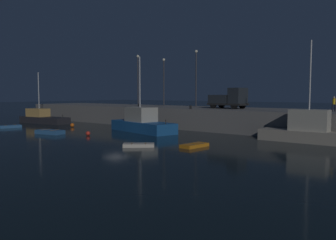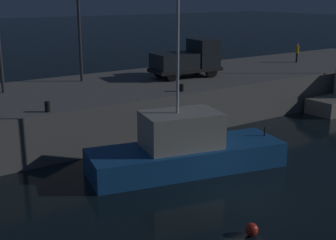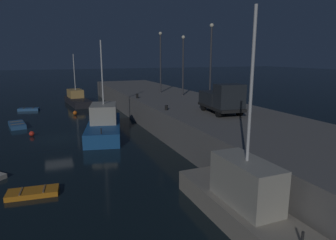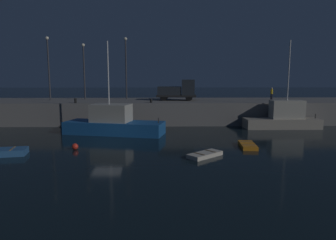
{
  "view_description": "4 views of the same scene",
  "coord_description": "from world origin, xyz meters",
  "px_view_note": "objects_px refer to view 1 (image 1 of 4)",
  "views": [
    {
      "loc": [
        27.99,
        -26.2,
        4.62
      ],
      "look_at": [
        2.68,
        6.07,
        1.46
      ],
      "focal_mm": 36.46,
      "sensor_mm": 36.0,
      "label": 1
    },
    {
      "loc": [
        -13.22,
        -12.95,
        8.55
      ],
      "look_at": [
        1.0,
        7.48,
        1.73
      ],
      "focal_mm": 49.43,
      "sensor_mm": 36.0,
      "label": 2
    },
    {
      "loc": [
        28.73,
        -0.5,
        7.61
      ],
      "look_at": [
        4.1,
        9.58,
        1.87
      ],
      "focal_mm": 31.66,
      "sensor_mm": 36.0,
      "label": 3
    },
    {
      "loc": [
        4.68,
        -25.04,
        5.51
      ],
      "look_at": [
        5.43,
        6.11,
        1.15
      ],
      "focal_mm": 31.74,
      "sensor_mm": 36.0,
      "label": 4
    }
  ],
  "objects_px": {
    "dinghy_orange_near": "(194,145)",
    "dockworker": "(334,103)",
    "lamp_post_central": "(196,74)",
    "dinghy_red_small": "(10,126)",
    "mooring_buoy_near": "(88,133)",
    "bollard_central": "(191,107)",
    "fishing_trawler_red": "(142,123)",
    "lamp_post_east": "(164,78)",
    "bollard_west": "(139,105)",
    "lamp_post_west": "(138,76)",
    "utility_truck": "(229,99)",
    "fishing_boat_blue": "(43,118)",
    "fishing_boat_white": "(305,130)",
    "mooring_buoy_mid": "(72,125)",
    "rowboat_white_mid": "(139,145)",
    "rowboat_blue_far": "(50,132)"
  },
  "relations": [
    {
      "from": "fishing_trawler_red",
      "to": "bollard_west",
      "type": "distance_m",
      "value": 7.36
    },
    {
      "from": "fishing_trawler_red",
      "to": "dinghy_orange_near",
      "type": "distance_m",
      "value": 13.31
    },
    {
      "from": "fishing_trawler_red",
      "to": "utility_truck",
      "type": "distance_m",
      "value": 11.81
    },
    {
      "from": "dockworker",
      "to": "bollard_west",
      "type": "relative_size",
      "value": 3.03
    },
    {
      "from": "rowboat_blue_far",
      "to": "mooring_buoy_near",
      "type": "height_order",
      "value": "rowboat_blue_far"
    },
    {
      "from": "lamp_post_west",
      "to": "lamp_post_central",
      "type": "xyz_separation_m",
      "value": [
        9.71,
        2.19,
        0.12
      ]
    },
    {
      "from": "fishing_boat_white",
      "to": "bollard_west",
      "type": "xyz_separation_m",
      "value": [
        -23.51,
        2.02,
        1.85
      ]
    },
    {
      "from": "lamp_post_west",
      "to": "utility_truck",
      "type": "height_order",
      "value": "lamp_post_west"
    },
    {
      "from": "mooring_buoy_near",
      "to": "dockworker",
      "type": "xyz_separation_m",
      "value": [
        21.39,
        16.2,
        3.38
      ]
    },
    {
      "from": "fishing_boat_blue",
      "to": "lamp_post_east",
      "type": "xyz_separation_m",
      "value": [
        15.18,
        11.77,
        6.24
      ]
    },
    {
      "from": "dinghy_orange_near",
      "to": "dockworker",
      "type": "distance_m",
      "value": 17.79
    },
    {
      "from": "lamp_post_east",
      "to": "lamp_post_central",
      "type": "relative_size",
      "value": 0.89
    },
    {
      "from": "lamp_post_central",
      "to": "dinghy_red_small",
      "type": "bearing_deg",
      "value": -131.5
    },
    {
      "from": "fishing_boat_blue",
      "to": "dinghy_orange_near",
      "type": "bearing_deg",
      "value": -9.69
    },
    {
      "from": "utility_truck",
      "to": "fishing_boat_blue",
      "type": "bearing_deg",
      "value": -160.88
    },
    {
      "from": "dinghy_orange_near",
      "to": "lamp_post_central",
      "type": "relative_size",
      "value": 0.34
    },
    {
      "from": "rowboat_blue_far",
      "to": "bollard_west",
      "type": "relative_size",
      "value": 6.63
    },
    {
      "from": "fishing_trawler_red",
      "to": "utility_truck",
      "type": "xyz_separation_m",
      "value": [
        7.04,
        9.03,
        2.9
      ]
    },
    {
      "from": "fishing_boat_blue",
      "to": "bollard_west",
      "type": "xyz_separation_m",
      "value": [
        15.64,
        5.55,
        2.13
      ]
    },
    {
      "from": "rowboat_white_mid",
      "to": "utility_truck",
      "type": "bearing_deg",
      "value": 92.63
    },
    {
      "from": "fishing_trawler_red",
      "to": "lamp_post_east",
      "type": "distance_m",
      "value": 13.85
    },
    {
      "from": "dinghy_orange_near",
      "to": "fishing_boat_white",
      "type": "bearing_deg",
      "value": 53.84
    },
    {
      "from": "utility_truck",
      "to": "bollard_central",
      "type": "xyz_separation_m",
      "value": [
        -3.43,
        -3.84,
        -1.05
      ]
    },
    {
      "from": "dinghy_red_small",
      "to": "lamp_post_central",
      "type": "bearing_deg",
      "value": 48.5
    },
    {
      "from": "dinghy_red_small",
      "to": "mooring_buoy_near",
      "type": "height_order",
      "value": "mooring_buoy_near"
    },
    {
      "from": "lamp_post_east",
      "to": "lamp_post_central",
      "type": "xyz_separation_m",
      "value": [
        5.55,
        0.74,
        0.48
      ]
    },
    {
      "from": "fishing_trawler_red",
      "to": "dockworker",
      "type": "distance_m",
      "value": 21.78
    },
    {
      "from": "dockworker",
      "to": "bollard_west",
      "type": "bearing_deg",
      "value": -169.43
    },
    {
      "from": "rowboat_white_mid",
      "to": "bollard_west",
      "type": "xyz_separation_m",
      "value": [
        -12.97,
        13.99,
        2.82
      ]
    },
    {
      "from": "lamp_post_central",
      "to": "bollard_west",
      "type": "xyz_separation_m",
      "value": [
        -5.09,
        -6.96,
        -4.59
      ]
    },
    {
      "from": "dinghy_red_small",
      "to": "mooring_buoy_near",
      "type": "xyz_separation_m",
      "value": [
        15.32,
        0.94,
        0.06
      ]
    },
    {
      "from": "lamp_post_west",
      "to": "utility_truck",
      "type": "bearing_deg",
      "value": -2.33
    },
    {
      "from": "dinghy_red_small",
      "to": "rowboat_blue_far",
      "type": "xyz_separation_m",
      "value": [
        10.52,
        -0.7,
        0.05
      ]
    },
    {
      "from": "rowboat_white_mid",
      "to": "fishing_boat_blue",
      "type": "bearing_deg",
      "value": 163.55
    },
    {
      "from": "dinghy_red_small",
      "to": "dockworker",
      "type": "xyz_separation_m",
      "value": [
        36.72,
        17.14,
        3.45
      ]
    },
    {
      "from": "dinghy_orange_near",
      "to": "dockworker",
      "type": "xyz_separation_m",
      "value": [
        7.65,
        15.67,
        3.48
      ]
    },
    {
      "from": "fishing_trawler_red",
      "to": "rowboat_white_mid",
      "type": "xyz_separation_m",
      "value": [
        7.87,
        -9.04,
        -0.93
      ]
    },
    {
      "from": "lamp_post_west",
      "to": "bollard_central",
      "type": "relative_size",
      "value": 17.87
    },
    {
      "from": "lamp_post_central",
      "to": "utility_truck",
      "type": "xyz_separation_m",
      "value": [
        7.05,
        -2.88,
        -3.58
      ]
    },
    {
      "from": "fishing_trawler_red",
      "to": "fishing_boat_white",
      "type": "xyz_separation_m",
      "value": [
        18.41,
        2.93,
        0.05
      ]
    },
    {
      "from": "dockworker",
      "to": "fishing_boat_white",
      "type": "bearing_deg",
      "value": -98.77
    },
    {
      "from": "fishing_boat_blue",
      "to": "mooring_buoy_near",
      "type": "height_order",
      "value": "fishing_boat_blue"
    },
    {
      "from": "fishing_boat_blue",
      "to": "mooring_buoy_mid",
      "type": "xyz_separation_m",
      "value": [
        9.25,
        -1.18,
        -0.56
      ]
    },
    {
      "from": "mooring_buoy_mid",
      "to": "utility_truck",
      "type": "distance_m",
      "value": 21.77
    },
    {
      "from": "fishing_boat_blue",
      "to": "bollard_west",
      "type": "height_order",
      "value": "fishing_boat_blue"
    },
    {
      "from": "mooring_buoy_near",
      "to": "bollard_central",
      "type": "distance_m",
      "value": 13.39
    },
    {
      "from": "dinghy_red_small",
      "to": "lamp_post_east",
      "type": "distance_m",
      "value": 23.2
    },
    {
      "from": "dinghy_orange_near",
      "to": "utility_truck",
      "type": "xyz_separation_m",
      "value": [
        -4.73,
        15.18,
        3.83
      ]
    },
    {
      "from": "dockworker",
      "to": "bollard_west",
      "type": "height_order",
      "value": "dockworker"
    },
    {
      "from": "lamp_post_central",
      "to": "fishing_boat_white",
      "type": "bearing_deg",
      "value": -25.99
    }
  ]
}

